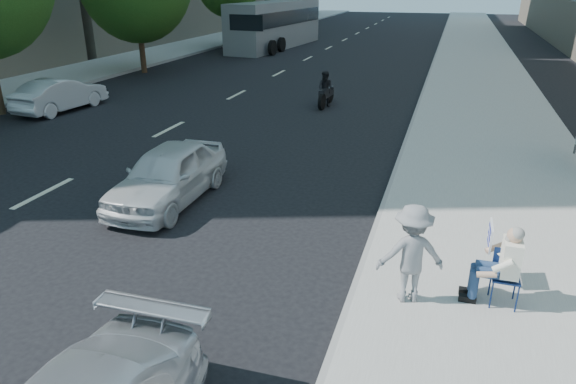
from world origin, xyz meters
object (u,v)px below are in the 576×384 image
at_px(jogger, 411,254).
at_px(white_sedan_near, 168,174).
at_px(motorcycle, 326,91).
at_px(bus, 276,25).
at_px(seated_protester, 500,260).
at_px(white_sedan_mid, 60,95).

height_order(jogger, white_sedan_near, jogger).
bearing_deg(motorcycle, jogger, -65.79).
xyz_separation_m(white_sedan_near, bus, (-7.10, 28.74, 0.98)).
xyz_separation_m(white_sedan_near, motorcycle, (1.18, 10.47, -0.02)).
distance_m(seated_protester, white_sedan_mid, 17.86).
distance_m(white_sedan_near, bus, 29.62).
relative_size(seated_protester, motorcycle, 0.64).
bearing_deg(seated_protester, motorcycle, 114.26).
relative_size(jogger, white_sedan_near, 0.41).
height_order(seated_protester, white_sedan_near, seated_protester).
bearing_deg(white_sedan_mid, seated_protester, 155.39).
xyz_separation_m(white_sedan_mid, bus, (1.42, 22.08, 1.00)).
relative_size(white_sedan_near, bus, 0.31).
distance_m(jogger, motorcycle, 13.83).
xyz_separation_m(jogger, white_sedan_near, (-5.65, 2.61, -0.29)).
bearing_deg(white_sedan_near, jogger, -25.34).
distance_m(jogger, white_sedan_near, 6.23).
xyz_separation_m(seated_protester, motorcycle, (-5.75, 12.76, -0.24)).
bearing_deg(jogger, white_sedan_near, -42.78).
xyz_separation_m(seated_protester, bus, (-14.04, 31.03, 0.76)).
relative_size(white_sedan_near, motorcycle, 1.87).
relative_size(jogger, bus, 0.13).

